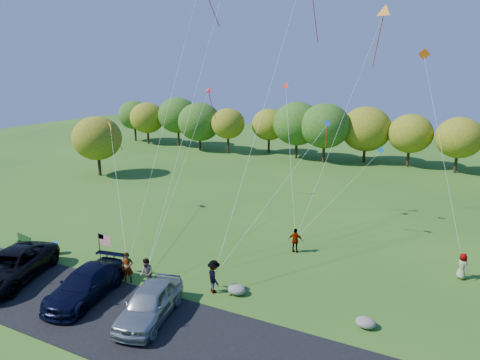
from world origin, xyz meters
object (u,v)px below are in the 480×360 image
at_px(flyer_e, 462,266).
at_px(park_bench, 26,241).
at_px(minivan_navy, 85,285).
at_px(minivan_silver, 149,303).
at_px(minivan_dark, 10,267).
at_px(trash_barrel, 54,248).
at_px(flyer_b, 147,273).
at_px(flyer_a, 128,268).
at_px(flyer_d, 295,241).
at_px(flyer_c, 214,277).

xyz_separation_m(flyer_e, park_bench, (-27.40, -8.55, -0.30)).
relative_size(minivan_navy, flyer_e, 3.44).
xyz_separation_m(minivan_silver, flyer_e, (13.94, 11.81, -0.12)).
bearing_deg(flyer_e, minivan_navy, 84.23).
xyz_separation_m(minivan_dark, trash_barrel, (-0.93, 3.85, -0.54)).
distance_m(minivan_dark, flyer_b, 8.17).
distance_m(flyer_a, flyer_e, 19.84).
bearing_deg(flyer_b, flyer_e, 64.15).
relative_size(minivan_dark, flyer_e, 3.97).
relative_size(minivan_dark, flyer_a, 3.45).
bearing_deg(trash_barrel, flyer_b, -5.66).
relative_size(minivan_silver, trash_barrel, 6.27).
bearing_deg(flyer_d, flyer_b, 45.38).
bearing_deg(park_bench, flyer_d, 33.32).
distance_m(flyer_d, flyer_e, 10.20).
relative_size(minivan_navy, flyer_a, 2.99).
bearing_deg(flyer_d, flyer_c, 63.12).
distance_m(minivan_dark, minivan_navy, 5.45).
height_order(minivan_navy, flyer_b, flyer_b).
bearing_deg(minivan_navy, flyer_b, 39.10).
bearing_deg(minivan_navy, flyer_c, 22.75).
bearing_deg(flyer_a, trash_barrel, 143.35).
height_order(flyer_e, trash_barrel, flyer_e).
relative_size(minivan_navy, minivan_silver, 1.09).
relative_size(flyer_a, flyer_e, 1.15).
xyz_separation_m(flyer_a, flyer_d, (7.36, 8.45, -0.07)).
xyz_separation_m(minivan_navy, minivan_silver, (4.38, -0.03, 0.06)).
height_order(minivan_navy, flyer_d, flyer_d).
height_order(minivan_navy, minivan_silver, minivan_silver).
bearing_deg(flyer_e, trash_barrel, 70.36).
bearing_deg(park_bench, flyer_e, 26.54).
bearing_deg(flyer_e, park_bench, 68.79).
height_order(minivan_silver, flyer_b, minivan_silver).
bearing_deg(flyer_c, flyer_a, 56.01).
bearing_deg(trash_barrel, park_bench, -177.86).
height_order(minivan_dark, park_bench, minivan_dark).
bearing_deg(minivan_navy, flyer_a, 62.56).
bearing_deg(flyer_b, trash_barrel, -151.42).
xyz_separation_m(minivan_navy, trash_barrel, (-6.35, 3.34, -0.46)).
relative_size(flyer_c, trash_barrel, 2.36).
distance_m(minivan_silver, flyer_c, 4.08).
bearing_deg(flyer_e, flyer_c, 84.30).
xyz_separation_m(flyer_b, trash_barrel, (-8.53, 0.84, -0.48)).
distance_m(flyer_c, flyer_e, 14.80).
distance_m(flyer_d, trash_barrel, 16.38).
relative_size(flyer_c, park_bench, 1.12).
height_order(minivan_silver, trash_barrel, minivan_silver).
xyz_separation_m(minivan_dark, park_bench, (-3.66, 3.75, -0.44)).
bearing_deg(flyer_c, minivan_dark, 62.75).
height_order(minivan_dark, trash_barrel, minivan_dark).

